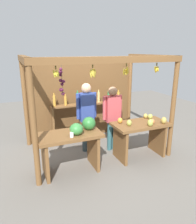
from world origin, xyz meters
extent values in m
plane|color=slate|center=(0.00, 0.00, 0.00)|extent=(12.00, 12.00, 0.00)
cylinder|color=brown|center=(-1.45, -0.91, 1.11)|extent=(0.10, 0.10, 2.22)
cylinder|color=brown|center=(1.45, -0.91, 1.11)|extent=(0.10, 0.10, 2.22)
cylinder|color=brown|center=(-1.45, 0.91, 1.11)|extent=(0.10, 0.10, 2.22)
cylinder|color=brown|center=(1.45, 0.91, 1.11)|extent=(0.10, 0.10, 2.22)
cube|color=brown|center=(0.00, -0.91, 2.16)|extent=(3.00, 0.12, 0.12)
cube|color=brown|center=(-1.45, 0.00, 2.16)|extent=(0.12, 1.91, 0.12)
cube|color=brown|center=(1.45, 0.00, 2.16)|extent=(0.12, 1.91, 0.12)
cube|color=brown|center=(0.00, 0.93, 1.00)|extent=(2.90, 0.04, 2.00)
cylinder|color=brown|center=(1.02, -0.80, 2.05)|extent=(0.02, 0.02, 0.06)
ellipsoid|color=gold|center=(1.04, -0.80, 1.96)|extent=(0.04, 0.07, 0.12)
ellipsoid|color=gold|center=(1.04, -0.78, 1.93)|extent=(0.05, 0.05, 0.12)
ellipsoid|color=gold|center=(1.01, -0.78, 1.96)|extent=(0.06, 0.04, 0.12)
ellipsoid|color=gold|center=(1.00, -0.79, 1.96)|extent=(0.06, 0.06, 0.12)
ellipsoid|color=gold|center=(0.99, -0.80, 1.96)|extent=(0.04, 0.08, 0.12)
ellipsoid|color=gold|center=(0.99, -0.84, 1.96)|extent=(0.06, 0.06, 0.12)
ellipsoid|color=gold|center=(1.02, -0.85, 1.96)|extent=(0.07, 0.04, 0.12)
ellipsoid|color=gold|center=(1.03, -0.82, 1.96)|extent=(0.05, 0.05, 0.12)
cylinder|color=brown|center=(-0.36, -0.81, 2.05)|extent=(0.02, 0.02, 0.06)
ellipsoid|color=gold|center=(-0.32, -0.81, 1.91)|extent=(0.04, 0.09, 0.15)
ellipsoid|color=gold|center=(-0.34, -0.78, 1.94)|extent=(0.08, 0.07, 0.16)
ellipsoid|color=gold|center=(-0.36, -0.77, 1.94)|extent=(0.09, 0.04, 0.15)
ellipsoid|color=gold|center=(-0.38, -0.79, 1.93)|extent=(0.09, 0.07, 0.16)
ellipsoid|color=gold|center=(-0.40, -0.81, 1.92)|extent=(0.04, 0.07, 0.15)
ellipsoid|color=gold|center=(-0.39, -0.84, 1.94)|extent=(0.08, 0.08, 0.16)
ellipsoid|color=gold|center=(-0.36, -0.85, 1.93)|extent=(0.06, 0.04, 0.15)
ellipsoid|color=gold|center=(-0.35, -0.83, 1.92)|extent=(0.07, 0.06, 0.16)
cylinder|color=brown|center=(0.36, -0.73, 2.05)|extent=(0.02, 0.02, 0.06)
ellipsoid|color=gold|center=(0.39, -0.73, 1.93)|extent=(0.04, 0.07, 0.15)
ellipsoid|color=gold|center=(0.38, -0.69, 1.94)|extent=(0.09, 0.06, 0.15)
ellipsoid|color=gold|center=(0.33, -0.70, 1.92)|extent=(0.06, 0.06, 0.15)
ellipsoid|color=gold|center=(0.33, -0.75, 1.93)|extent=(0.07, 0.08, 0.15)
ellipsoid|color=gold|center=(0.38, -0.76, 1.95)|extent=(0.06, 0.05, 0.15)
cylinder|color=brown|center=(-1.02, -0.80, 2.05)|extent=(0.02, 0.02, 0.06)
ellipsoid|color=yellow|center=(-0.98, -0.80, 1.93)|extent=(0.04, 0.07, 0.11)
ellipsoid|color=yellow|center=(-0.99, -0.77, 1.95)|extent=(0.06, 0.05, 0.11)
ellipsoid|color=yellow|center=(-1.02, -0.77, 1.93)|extent=(0.07, 0.05, 0.11)
ellipsoid|color=yellow|center=(-1.04, -0.80, 1.93)|extent=(0.05, 0.06, 0.11)
ellipsoid|color=yellow|center=(-1.05, -0.82, 1.96)|extent=(0.05, 0.06, 0.11)
ellipsoid|color=yellow|center=(-1.03, -0.84, 1.95)|extent=(0.08, 0.05, 0.11)
ellipsoid|color=yellow|center=(-1.00, -0.83, 1.96)|extent=(0.07, 0.06, 0.11)
cylinder|color=#4C422D|center=(-0.87, -0.58, 1.80)|extent=(0.01, 0.01, 0.55)
sphere|color=#511938|center=(-0.88, -0.59, 2.00)|extent=(0.06, 0.06, 0.06)
sphere|color=#511938|center=(-0.89, -0.57, 1.95)|extent=(0.07, 0.07, 0.07)
sphere|color=#47142D|center=(-0.89, -0.56, 1.90)|extent=(0.06, 0.06, 0.06)
sphere|color=#47142D|center=(-0.89, -0.56, 1.80)|extent=(0.07, 0.07, 0.07)
sphere|color=#47142D|center=(-0.85, -0.61, 1.78)|extent=(0.06, 0.06, 0.06)
sphere|color=#47142D|center=(-0.87, -0.58, 1.73)|extent=(0.06, 0.06, 0.06)
sphere|color=#47142D|center=(-0.89, -0.60, 1.63)|extent=(0.07, 0.07, 0.07)
sphere|color=#601E42|center=(-0.90, -0.58, 1.63)|extent=(0.07, 0.07, 0.07)
sphere|color=#47142D|center=(-0.86, -0.56, 1.55)|extent=(0.07, 0.07, 0.07)
cube|color=brown|center=(-0.80, -0.68, 0.76)|extent=(1.22, 0.64, 0.06)
cube|color=brown|center=(-1.29, -0.68, 0.37)|extent=(0.06, 0.58, 0.73)
cube|color=brown|center=(-0.31, -0.68, 0.37)|extent=(0.06, 0.58, 0.73)
ellipsoid|color=#38843D|center=(-0.69, -0.78, 0.91)|extent=(0.28, 0.28, 0.22)
ellipsoid|color=#2D7533|center=(-0.38, -0.62, 0.93)|extent=(0.38, 0.38, 0.26)
cylinder|color=white|center=(-0.80, -0.86, 0.84)|extent=(0.07, 0.07, 0.09)
cube|color=brown|center=(0.80, -0.68, 0.76)|extent=(1.22, 0.64, 0.06)
cube|color=brown|center=(0.31, -0.68, 0.37)|extent=(0.06, 0.58, 0.73)
cube|color=brown|center=(1.29, -0.68, 0.37)|extent=(0.06, 0.58, 0.73)
ellipsoid|color=#E07F47|center=(1.00, -0.83, 0.85)|extent=(0.13, 0.13, 0.11)
ellipsoid|color=#A8B24C|center=(1.15, -0.53, 0.86)|extent=(0.13, 0.13, 0.12)
ellipsoid|color=#A8B24C|center=(0.87, -0.93, 0.87)|extent=(0.16, 0.16, 0.15)
ellipsoid|color=#A8B24C|center=(0.47, -0.74, 0.86)|extent=(0.12, 0.12, 0.13)
ellipsoid|color=#B79E47|center=(1.09, -0.44, 0.85)|extent=(0.13, 0.13, 0.11)
ellipsoid|color=#B79E47|center=(1.23, -0.91, 0.87)|extent=(0.14, 0.14, 0.15)
ellipsoid|color=gold|center=(0.38, -0.52, 0.86)|extent=(0.15, 0.15, 0.13)
cube|color=brown|center=(-0.86, 0.68, 0.50)|extent=(0.05, 0.20, 1.00)
cube|color=brown|center=(1.03, 0.68, 0.50)|extent=(0.05, 0.20, 1.00)
cube|color=brown|center=(0.08, 0.68, 0.98)|extent=(1.89, 0.22, 0.04)
cylinder|color=gold|center=(-0.79, 0.68, 1.14)|extent=(0.07, 0.07, 0.27)
cylinder|color=gold|center=(-0.79, 0.68, 1.30)|extent=(0.03, 0.03, 0.06)
cylinder|color=gold|center=(-0.52, 0.68, 1.11)|extent=(0.06, 0.06, 0.23)
cylinder|color=gold|center=(-0.52, 0.68, 1.26)|extent=(0.03, 0.03, 0.06)
cylinder|color=#338C4C|center=(-0.20, 0.68, 1.15)|extent=(0.07, 0.07, 0.29)
cylinder|color=#338C4C|center=(-0.20, 0.68, 1.32)|extent=(0.03, 0.03, 0.06)
cylinder|color=#D8B266|center=(0.07, 0.68, 1.14)|extent=(0.06, 0.06, 0.27)
cylinder|color=#D8B266|center=(0.07, 0.68, 1.30)|extent=(0.03, 0.03, 0.06)
cylinder|color=#D8B266|center=(0.38, 0.68, 1.14)|extent=(0.07, 0.07, 0.27)
cylinder|color=#D8B266|center=(0.38, 0.68, 1.30)|extent=(0.03, 0.03, 0.06)
cylinder|color=#338C4C|center=(0.68, 0.68, 1.13)|extent=(0.08, 0.08, 0.26)
cylinder|color=#338C4C|center=(0.68, 0.68, 1.29)|extent=(0.04, 0.04, 0.06)
cylinder|color=gold|center=(0.96, 0.68, 1.11)|extent=(0.07, 0.07, 0.22)
cylinder|color=gold|center=(0.96, 0.68, 1.25)|extent=(0.03, 0.03, 0.06)
cylinder|color=#2F4044|center=(-0.25, 0.03, 0.38)|extent=(0.11, 0.11, 0.76)
cylinder|color=#2F4044|center=(-0.13, 0.03, 0.38)|extent=(0.11, 0.11, 0.76)
cube|color=#2D428C|center=(-0.19, 0.03, 1.08)|extent=(0.32, 0.19, 0.64)
cylinder|color=#2D428C|center=(-0.39, 0.03, 1.12)|extent=(0.08, 0.08, 0.58)
cylinder|color=#2D428C|center=(0.01, 0.03, 1.12)|extent=(0.08, 0.08, 0.58)
sphere|color=tan|center=(-0.19, 0.03, 1.51)|extent=(0.22, 0.22, 0.22)
cylinder|color=#316065|center=(0.32, -0.13, 0.36)|extent=(0.11, 0.11, 0.72)
cylinder|color=#316065|center=(0.44, -0.13, 0.36)|extent=(0.11, 0.11, 0.72)
cube|color=#BF474C|center=(0.38, -0.13, 1.02)|extent=(0.32, 0.19, 0.61)
cylinder|color=#BF474C|center=(0.18, -0.13, 1.05)|extent=(0.08, 0.08, 0.55)
cylinder|color=#BF474C|center=(0.58, -0.13, 1.05)|extent=(0.08, 0.08, 0.55)
sphere|color=#997051|center=(0.38, -0.13, 1.43)|extent=(0.21, 0.21, 0.21)
camera|label=1|loc=(-1.74, -4.36, 2.33)|focal=34.08mm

